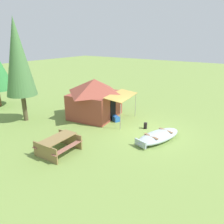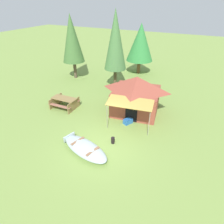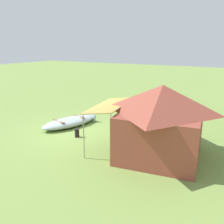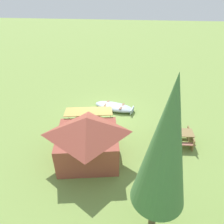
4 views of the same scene
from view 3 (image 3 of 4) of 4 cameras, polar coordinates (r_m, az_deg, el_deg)
ground_plane at (r=11.58m, az=-8.06°, el=-4.75°), size 80.00×80.00×0.00m
beached_rowboat at (r=12.49m, az=-9.70°, el=-2.25°), size 3.15×1.91×0.43m
canvas_cabin_tent at (r=8.96m, az=11.17°, el=-1.79°), size 3.63×4.39×2.59m
picnic_table at (r=14.10m, az=11.11°, el=0.76°), size 1.83×1.54×0.77m
cooler_box at (r=9.86m, az=1.81°, el=-7.16°), size 0.55×0.66×0.33m
fuel_can at (r=11.01m, az=-8.04°, el=-4.78°), size 0.26×0.26×0.37m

